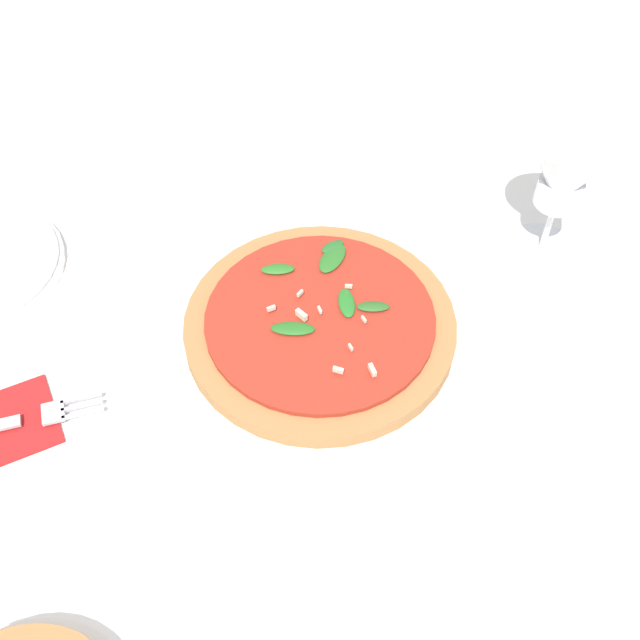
% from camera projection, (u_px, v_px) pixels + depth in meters
% --- Properties ---
extents(ground_plane, '(6.00, 6.00, 0.00)m').
position_uv_depth(ground_plane, '(304.00, 325.00, 0.80)').
color(ground_plane, white).
extents(pizza_arugula_main, '(0.30, 0.30, 0.05)m').
position_uv_depth(pizza_arugula_main, '(320.00, 328.00, 0.78)').
color(pizza_arugula_main, white).
rests_on(pizza_arugula_main, ground_plane).
extents(wine_glass, '(0.09, 0.09, 0.15)m').
position_uv_depth(wine_glass, '(563.00, 180.00, 0.80)').
color(wine_glass, white).
rests_on(wine_glass, ground_plane).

